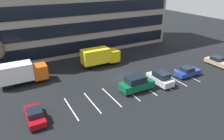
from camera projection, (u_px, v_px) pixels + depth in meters
name	position (u px, v px, depth m)	size (l,w,h in m)	color
ground_plane	(121.00, 77.00, 33.27)	(120.00, 120.00, 0.00)	black
lot_markings	(137.00, 90.00, 29.68)	(19.74, 5.40, 0.01)	silver
box_truck_yellow_all	(100.00, 56.00, 37.07)	(6.98, 2.31, 3.24)	yellow
box_truck_orange	(21.00, 73.00, 30.52)	(7.12, 2.36, 3.30)	#D85914
suv_forest	(136.00, 84.00, 29.09)	(4.82, 2.04, 2.18)	#0C5933
sedan_maroon	(35.00, 115.00, 22.96)	(1.77, 4.22, 1.51)	maroon
sedan_tan	(217.00, 61.00, 37.65)	(1.81, 4.32, 1.55)	tan
suv_silver	(160.00, 78.00, 30.90)	(1.84, 4.34, 1.96)	silver
sedan_navy	(187.00, 72.00, 33.55)	(4.31, 1.80, 1.54)	navy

